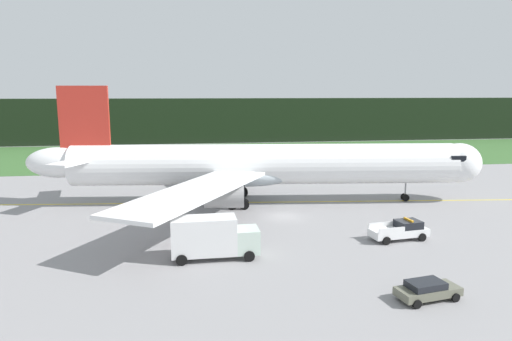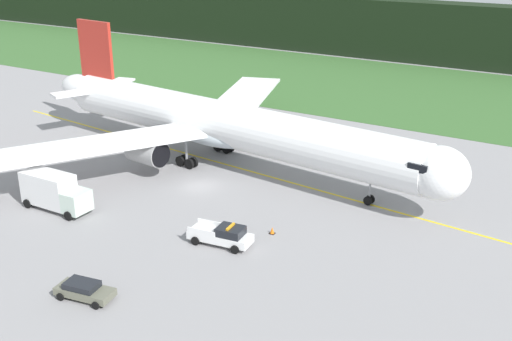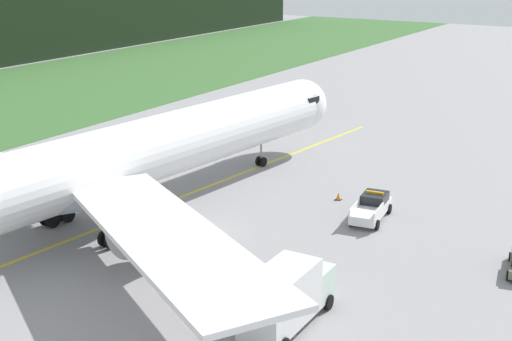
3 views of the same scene
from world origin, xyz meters
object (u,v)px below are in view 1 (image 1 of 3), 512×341
Objects in this scene: airliner at (258,165)px; catering_truck at (212,237)px; staff_car at (427,290)px; apron_cone at (406,223)px; ops_pickup_truck at (401,230)px.

airliner is 19.94m from catering_truck.
staff_car is 17.26m from apron_cone.
staff_car is (7.11, -28.25, -3.98)m from airliner.
staff_car is at bearing -75.88° from airliner.
airliner is at bearing 70.20° from catering_truck.
staff_car is (-3.93, -12.01, -0.20)m from ops_pickup_truck.
ops_pickup_truck reaches higher than apron_cone.
catering_truck is (-17.73, -2.34, 0.96)m from ops_pickup_truck.
airliner reaches higher than ops_pickup_truck.
airliner is at bearing 124.20° from ops_pickup_truck.
catering_truck reaches higher than staff_car.
staff_car is 7.25× the size of apron_cone.
catering_truck reaches higher than ops_pickup_truck.
apron_cone is at bearing -42.03° from airliner.
staff_car is at bearing -112.17° from apron_cone.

